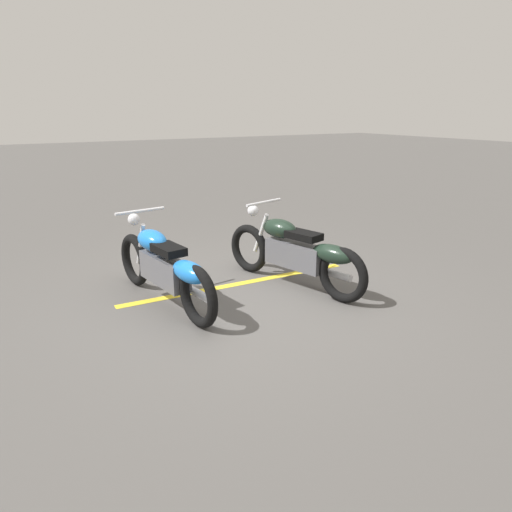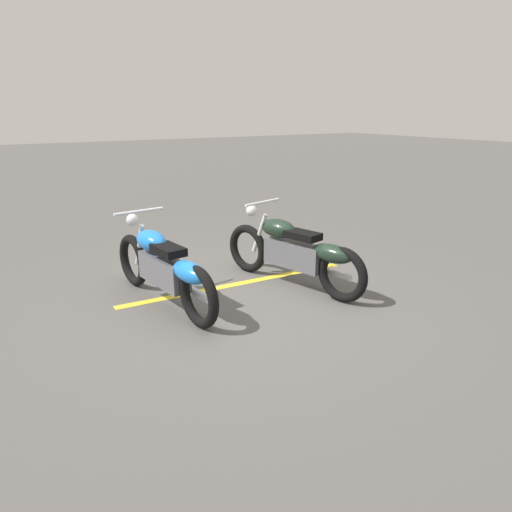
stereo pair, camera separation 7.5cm
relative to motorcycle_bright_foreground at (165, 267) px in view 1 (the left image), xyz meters
The scene contains 4 objects.
ground_plane 0.99m from the motorcycle_bright_foreground, 65.95° to the left, with size 60.00×60.00×0.00m, color #514F4C.
motorcycle_bright_foreground is the anchor object (origin of this frame).
motorcycle_dark_foreground 1.65m from the motorcycle_bright_foreground, 79.75° to the left, with size 2.19×0.80×1.04m.
parking_stripe_near 1.16m from the motorcycle_bright_foreground, 98.21° to the left, with size 3.20×0.12×0.01m, color yellow.
Camera 1 is at (4.49, -2.51, 2.18)m, focal length 32.79 mm.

